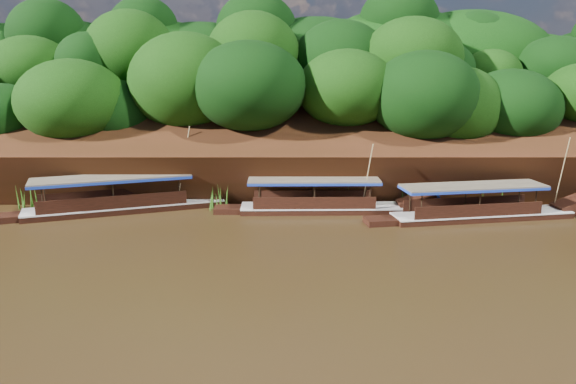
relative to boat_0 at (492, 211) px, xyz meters
name	(u,v)px	position (x,y,z in m)	size (l,w,h in m)	color
ground	(324,252)	(-11.29, -6.47, -0.51)	(160.00, 160.00, 0.00)	black
riverbank	(309,150)	(-11.30, 16.25, 1.38)	(120.00, 30.06, 19.40)	#311B0A
boat_0	(492,211)	(0.00, 0.00, 0.00)	(14.04, 4.19, 5.79)	black
boat_1	(334,204)	(-10.11, 1.60, 0.01)	(13.24, 2.49, 5.18)	black
boat_2	(138,202)	(-23.43, 2.08, 0.04)	(15.31, 7.01, 6.00)	black
reeds	(260,194)	(-15.20, 3.13, 0.38)	(50.87, 2.56, 1.98)	#326719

